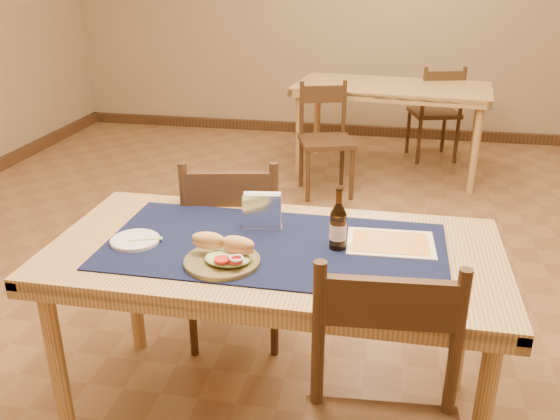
% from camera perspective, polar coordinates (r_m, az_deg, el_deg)
% --- Properties ---
extents(room, '(6.04, 7.04, 2.84)m').
position_cam_1_polar(room, '(2.69, 2.99, 16.66)').
color(room, brown).
rests_on(room, ground).
extents(main_table, '(1.60, 0.80, 0.75)m').
position_cam_1_polar(main_table, '(2.15, -0.52, -5.51)').
color(main_table, tan).
rests_on(main_table, ground).
extents(placemat, '(1.20, 0.60, 0.01)m').
position_cam_1_polar(placemat, '(2.11, -0.52, -3.47)').
color(placemat, '#0F1337').
rests_on(placemat, main_table).
extents(baseboard, '(6.00, 7.00, 0.10)m').
position_cam_1_polar(baseboard, '(3.14, 2.49, -8.66)').
color(baseboard, '#422817').
rests_on(baseboard, ground).
extents(back_table, '(1.65, 0.96, 0.75)m').
position_cam_1_polar(back_table, '(5.09, 10.70, 10.84)').
color(back_table, tan).
rests_on(back_table, ground).
extents(chair_main_far, '(0.51, 0.51, 0.94)m').
position_cam_1_polar(chair_main_far, '(2.71, -4.48, -3.52)').
color(chair_main_far, '#422817').
rests_on(chair_main_far, ground).
extents(chair_back_near, '(0.49, 0.49, 0.85)m').
position_cam_1_polar(chair_back_near, '(4.60, 4.41, 6.98)').
color(chair_back_near, '#422817').
rests_on(chair_back_near, ground).
extents(chair_back_far, '(0.49, 0.49, 0.87)m').
position_cam_1_polar(chair_back_far, '(5.56, 14.76, 9.18)').
color(chair_back_far, '#422817').
rests_on(chair_back_far, ground).
extents(sandwich_plate, '(0.26, 0.26, 0.10)m').
position_cam_1_polar(sandwich_plate, '(1.98, -5.45, -4.47)').
color(sandwich_plate, brown).
rests_on(sandwich_plate, placemat).
extents(side_plate, '(0.18, 0.18, 0.01)m').
position_cam_1_polar(side_plate, '(2.19, -13.78, -2.81)').
color(side_plate, white).
rests_on(side_plate, placemat).
extents(fork, '(0.11, 0.05, 0.00)m').
position_cam_1_polar(fork, '(2.17, -12.55, -2.76)').
color(fork, '#93D172').
rests_on(fork, side_plate).
extents(beer_bottle, '(0.06, 0.06, 0.23)m').
position_cam_1_polar(beer_bottle, '(2.06, 5.60, -1.58)').
color(beer_bottle, '#4C2C0D').
rests_on(beer_bottle, placemat).
extents(napkin_holder, '(0.16, 0.08, 0.14)m').
position_cam_1_polar(napkin_holder, '(2.22, -1.73, -0.18)').
color(napkin_holder, white).
rests_on(napkin_holder, placemat).
extents(menu_card, '(0.32, 0.24, 0.01)m').
position_cam_1_polar(menu_card, '(2.15, 10.60, -3.10)').
color(menu_card, '#F8E3BB').
rests_on(menu_card, placemat).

